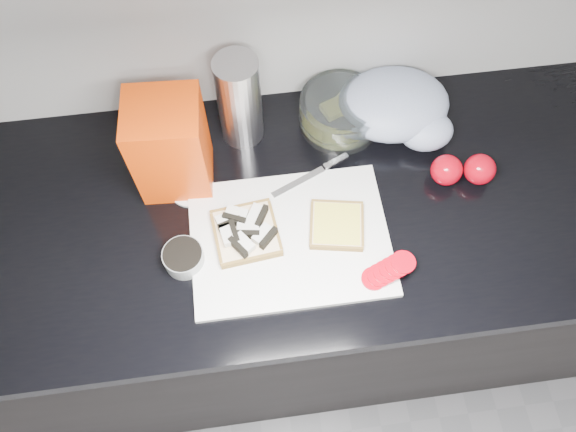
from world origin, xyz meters
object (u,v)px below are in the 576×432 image
Objects in this scene: cutting_board at (290,239)px; steel_canister at (239,101)px; bread_bag at (170,146)px; glass_bowl at (340,112)px.

cutting_board is 0.31m from steel_canister.
bread_bag is at bearing -146.65° from steel_canister.
bread_bag is (-0.37, -0.10, 0.08)m from glass_bowl.
bread_bag reaches higher than steel_canister.
steel_canister is (-0.07, 0.28, 0.10)m from cutting_board.
bread_bag is at bearing 139.44° from cutting_board.
cutting_board is 2.18× the size of glass_bowl.
steel_canister reaches higher than glass_bowl.
steel_canister is at bearing 179.74° from glass_bowl.
cutting_board is 0.30m from bread_bag.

